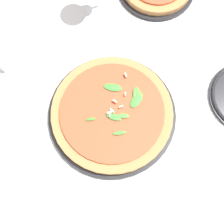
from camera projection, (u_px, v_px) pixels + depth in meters
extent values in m
plane|color=silver|center=(111.00, 131.00, 0.78)|extent=(6.00, 6.00, 0.00)
cylinder|color=black|center=(112.00, 115.00, 0.79)|extent=(0.32, 0.32, 0.01)
cylinder|color=#AD7542|center=(112.00, 113.00, 0.77)|extent=(0.30, 0.30, 0.02)
cylinder|color=#C64728|center=(112.00, 112.00, 0.76)|extent=(0.26, 0.26, 0.01)
ellipsoid|color=#3C7F31|center=(113.00, 117.00, 0.75)|extent=(0.04, 0.04, 0.01)
ellipsoid|color=#3C8732|center=(113.00, 87.00, 0.78)|extent=(0.05, 0.04, 0.01)
ellipsoid|color=#40852E|center=(91.00, 119.00, 0.75)|extent=(0.03, 0.01, 0.01)
ellipsoid|color=#498D36|center=(123.00, 116.00, 0.75)|extent=(0.03, 0.02, 0.01)
ellipsoid|color=#458534|center=(120.00, 133.00, 0.74)|extent=(0.03, 0.02, 0.01)
ellipsoid|color=#478136|center=(135.00, 93.00, 0.77)|extent=(0.02, 0.03, 0.01)
ellipsoid|color=#497F2F|center=(139.00, 93.00, 0.77)|extent=(0.02, 0.04, 0.01)
ellipsoid|color=#3A8C33|center=(137.00, 100.00, 0.77)|extent=(0.05, 0.05, 0.01)
cube|color=beige|center=(121.00, 107.00, 0.76)|extent=(0.01, 0.00, 0.01)
cube|color=beige|center=(126.00, 75.00, 0.78)|extent=(0.00, 0.01, 0.01)
cube|color=beige|center=(112.00, 111.00, 0.75)|extent=(0.01, 0.01, 0.01)
cube|color=beige|center=(115.00, 101.00, 0.76)|extent=(0.01, 0.01, 0.01)
cube|color=beige|center=(125.00, 94.00, 0.77)|extent=(0.01, 0.01, 0.00)
cube|color=beige|center=(110.00, 112.00, 0.75)|extent=(0.01, 0.00, 0.01)
cube|color=beige|center=(110.00, 115.00, 0.75)|extent=(0.01, 0.01, 0.00)
cylinder|color=white|center=(98.00, 6.00, 0.89)|extent=(0.07, 0.07, 0.00)
cylinder|color=silver|center=(3.00, 62.00, 0.81)|extent=(0.03, 0.03, 0.06)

